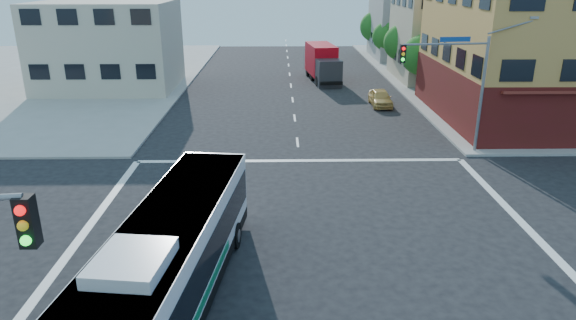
{
  "coord_description": "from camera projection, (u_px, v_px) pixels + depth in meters",
  "views": [
    {
      "loc": [
        -1.2,
        -18.77,
        10.35
      ],
      "look_at": [
        -0.79,
        3.81,
        2.12
      ],
      "focal_mm": 32.0,
      "sensor_mm": 36.0,
      "label": 1
    }
  ],
  "objects": [
    {
      "name": "ground",
      "position": [
        309.0,
        239.0,
        21.2
      ],
      "size": [
        120.0,
        120.0,
        0.0
      ],
      "primitive_type": "plane",
      "color": "black",
      "rests_on": "ground"
    },
    {
      "name": "building_east_far",
      "position": [
        422.0,
        18.0,
        64.86
      ],
      "size": [
        12.06,
        10.06,
        10.0
      ],
      "color": "gray",
      "rests_on": "ground"
    },
    {
      "name": "parked_car",
      "position": [
        380.0,
        98.0,
        42.43
      ],
      "size": [
        1.6,
        3.97,
        1.35
      ],
      "primitive_type": "imported",
      "rotation": [
        0.0,
        0.0,
        0.0
      ],
      "color": "#D8AF5A",
      "rests_on": "ground"
    },
    {
      "name": "signal_mast_ne",
      "position": [
        456.0,
        72.0,
        29.63
      ],
      "size": [
        7.91,
        1.13,
        8.07
      ],
      "color": "gray",
      "rests_on": "ground"
    },
    {
      "name": "transit_bus",
      "position": [
        173.0,
        258.0,
        16.48
      ],
      "size": [
        4.03,
        12.34,
        3.59
      ],
      "rotation": [
        0.0,
        0.0,
        -0.12
      ],
      "color": "black",
      "rests_on": "ground"
    },
    {
      "name": "box_truck",
      "position": [
        323.0,
        64.0,
        52.01
      ],
      "size": [
        3.26,
        8.13,
        3.56
      ],
      "rotation": [
        0.0,
        0.0,
        0.13
      ],
      "color": "#2A2B30",
      "rests_on": "ground"
    },
    {
      "name": "street_tree_a",
      "position": [
        423.0,
        53.0,
        46.41
      ],
      "size": [
        3.6,
        3.6,
        5.53
      ],
      "color": "#322312",
      "rests_on": "ground"
    },
    {
      "name": "building_east_near",
      "position": [
        458.0,
        35.0,
        51.87
      ],
      "size": [
        12.06,
        10.06,
        9.0
      ],
      "color": "tan",
      "rests_on": "ground"
    },
    {
      "name": "street_tree_c",
      "position": [
        388.0,
        35.0,
        61.49
      ],
      "size": [
        3.4,
        3.4,
        5.29
      ],
      "color": "#322312",
      "rests_on": "ground"
    },
    {
      "name": "street_tree_b",
      "position": [
        403.0,
        40.0,
        53.87
      ],
      "size": [
        3.8,
        3.8,
        5.79
      ],
      "color": "#322312",
      "rests_on": "ground"
    },
    {
      "name": "street_tree_d",
      "position": [
        376.0,
        25.0,
        68.86
      ],
      "size": [
        4.0,
        4.0,
        6.03
      ],
      "color": "#322312",
      "rests_on": "ground"
    },
    {
      "name": "building_west",
      "position": [
        109.0,
        46.0,
        47.7
      ],
      "size": [
        12.06,
        10.06,
        8.0
      ],
      "color": "#BDB69D",
      "rests_on": "ground"
    },
    {
      "name": "corner_building_ne",
      "position": [
        573.0,
        39.0,
        36.89
      ],
      "size": [
        18.1,
        15.44,
        14.0
      ],
      "color": "#C38B46",
      "rests_on": "ground"
    }
  ]
}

